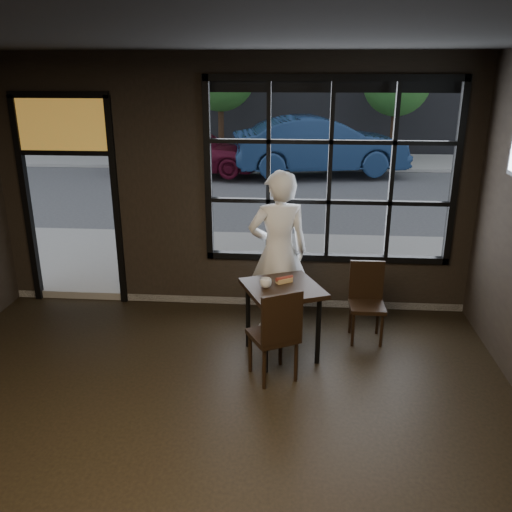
# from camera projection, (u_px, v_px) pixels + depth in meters

# --- Properties ---
(floor) EXTENTS (6.00, 7.00, 0.02)m
(floor) POSITION_uv_depth(u_px,v_px,m) (178.00, 501.00, 3.99)
(floor) COLOR black
(floor) RESTS_ON ground
(ceiling) EXTENTS (6.00, 7.00, 0.02)m
(ceiling) POSITION_uv_depth(u_px,v_px,m) (150.00, 29.00, 2.93)
(ceiling) COLOR black
(ceiling) RESTS_ON ground
(window_frame) EXTENTS (3.06, 0.12, 2.28)m
(window_frame) POSITION_uv_depth(u_px,v_px,m) (330.00, 172.00, 6.60)
(window_frame) COLOR black
(window_frame) RESTS_ON ground
(stained_transom) EXTENTS (1.20, 0.06, 0.70)m
(stained_transom) POSITION_uv_depth(u_px,v_px,m) (62.00, 124.00, 6.67)
(stained_transom) COLOR orange
(stained_transom) RESTS_ON ground
(street_asphalt) EXTENTS (60.00, 41.00, 0.04)m
(street_asphalt) POSITION_uv_depth(u_px,v_px,m) (283.00, 132.00, 26.58)
(street_asphalt) COLOR #545456
(street_asphalt) RESTS_ON ground
(cafe_table) EXTENTS (0.99, 0.99, 0.82)m
(cafe_table) POSITION_uv_depth(u_px,v_px,m) (282.00, 321.00, 5.88)
(cafe_table) COLOR black
(cafe_table) RESTS_ON floor
(chair_near) EXTENTS (0.58, 0.58, 1.00)m
(chair_near) POSITION_uv_depth(u_px,v_px,m) (273.00, 333.00, 5.43)
(chair_near) COLOR black
(chair_near) RESTS_ON floor
(chair_window) EXTENTS (0.40, 0.40, 0.91)m
(chair_window) POSITION_uv_depth(u_px,v_px,m) (367.00, 304.00, 6.19)
(chair_window) COLOR black
(chair_window) RESTS_ON floor
(man) EXTENTS (0.80, 0.62, 1.94)m
(man) POSITION_uv_depth(u_px,v_px,m) (278.00, 253.00, 6.30)
(man) COLOR silver
(man) RESTS_ON floor
(hotdog) EXTENTS (0.21, 0.17, 0.06)m
(hotdog) POSITION_uv_depth(u_px,v_px,m) (284.00, 280.00, 5.83)
(hotdog) COLOR tan
(hotdog) RESTS_ON cafe_table
(cup) EXTENTS (0.17, 0.17, 0.10)m
(cup) POSITION_uv_depth(u_px,v_px,m) (266.00, 283.00, 5.70)
(cup) COLOR silver
(cup) RESTS_ON cafe_table
(navy_car) EXTENTS (5.14, 2.65, 1.62)m
(navy_car) POSITION_uv_depth(u_px,v_px,m) (320.00, 145.00, 15.37)
(navy_car) COLOR navy
(navy_car) RESTS_ON street_asphalt
(maroon_car) EXTENTS (4.18, 2.07, 1.37)m
(maroon_car) POSITION_uv_depth(u_px,v_px,m) (191.00, 149.00, 15.52)
(maroon_car) COLOR #520C1F
(maroon_car) RESTS_ON street_asphalt
(tree_left) EXTENTS (2.29, 2.29, 3.91)m
(tree_left) POSITION_uv_depth(u_px,v_px,m) (220.00, 75.00, 17.45)
(tree_left) COLOR #332114
(tree_left) RESTS_ON street_asphalt
(tree_right) EXTENTS (2.13, 2.13, 3.63)m
(tree_right) POSITION_uv_depth(u_px,v_px,m) (397.00, 82.00, 17.06)
(tree_right) COLOR #332114
(tree_right) RESTS_ON street_asphalt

